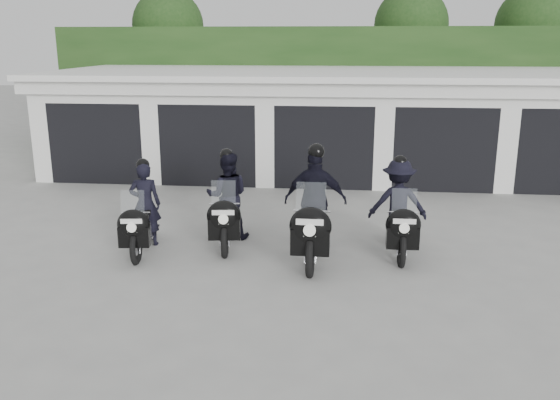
# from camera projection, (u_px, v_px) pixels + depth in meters

# --- Properties ---
(ground) EXTENTS (80.00, 80.00, 0.00)m
(ground) POSITION_uv_depth(u_px,v_px,m) (313.00, 263.00, 10.56)
(ground) COLOR #A1A09B
(ground) RESTS_ON ground
(garage_block) EXTENTS (16.40, 6.80, 2.96)m
(garage_block) POSITION_uv_depth(u_px,v_px,m) (327.00, 122.00, 17.92)
(garage_block) COLOR silver
(garage_block) RESTS_ON ground
(background_vegetation) EXTENTS (20.00, 3.90, 5.80)m
(background_vegetation) POSITION_uv_depth(u_px,v_px,m) (341.00, 69.00, 22.20)
(background_vegetation) COLOR #1B3814
(background_vegetation) RESTS_ON ground
(police_bike_a) EXTENTS (0.75, 2.01, 1.75)m
(police_bike_a) POSITION_uv_depth(u_px,v_px,m) (143.00, 214.00, 11.06)
(police_bike_a) COLOR black
(police_bike_a) RESTS_ON ground
(police_bike_b) EXTENTS (0.93, 2.15, 1.87)m
(police_bike_b) POSITION_uv_depth(u_px,v_px,m) (227.00, 202.00, 11.53)
(police_bike_b) COLOR black
(police_bike_b) RESTS_ON ground
(police_bike_c) EXTENTS (1.16, 2.43, 2.11)m
(police_bike_c) POSITION_uv_depth(u_px,v_px,m) (315.00, 208.00, 10.73)
(police_bike_c) COLOR black
(police_bike_c) RESTS_ON ground
(police_bike_d) EXTENTS (1.10, 2.10, 1.83)m
(police_bike_d) POSITION_uv_depth(u_px,v_px,m) (399.00, 209.00, 11.07)
(police_bike_d) COLOR black
(police_bike_d) RESTS_ON ground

